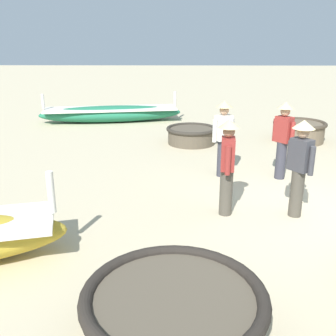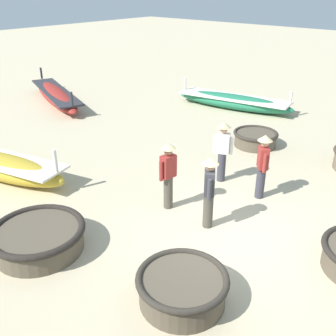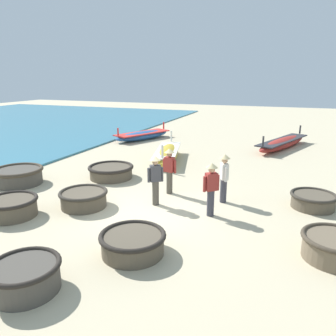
{
  "view_description": "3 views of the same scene",
  "coord_description": "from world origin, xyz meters",
  "px_view_note": "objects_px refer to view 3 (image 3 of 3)",
  "views": [
    {
      "loc": [
        -6.21,
        2.64,
        2.9
      ],
      "look_at": [
        0.23,
        2.75,
        0.78
      ],
      "focal_mm": 42.0,
      "sensor_mm": 36.0,
      "label": 1
    },
    {
      "loc": [
        -6.1,
        -3.59,
        4.95
      ],
      "look_at": [
        0.57,
        2.21,
        0.72
      ],
      "focal_mm": 42.0,
      "sensor_mm": 36.0,
      "label": 2
    },
    {
      "loc": [
        4.05,
        -8.81,
        4.13
      ],
      "look_at": [
        -0.01,
        1.76,
        0.95
      ],
      "focal_mm": 35.0,
      "sensor_mm": 36.0,
      "label": 3
    }
  ],
  "objects_px": {
    "coracle_far_right": "(335,246)",
    "fisherman_by_coracle": "(211,186)",
    "coracle_weathered": "(133,242)",
    "coracle_front_left": "(25,276)",
    "coracle_beside_post": "(12,206)",
    "coracle_center": "(111,171)",
    "long_boat_red_hull": "(283,143)",
    "coracle_far_left": "(84,198)",
    "fisherman_standing_left": "(224,175)",
    "coracle_tilted": "(18,175)",
    "long_boat_blue_hull": "(167,154)",
    "coracle_upturned": "(313,200)",
    "long_boat_ochre_hull": "(142,135)",
    "fisherman_crouching": "(155,177)",
    "fisherman_standing_right": "(169,168)"
  },
  "relations": [
    {
      "from": "coracle_beside_post",
      "to": "fisherman_crouching",
      "type": "bearing_deg",
      "value": 33.31
    },
    {
      "from": "long_boat_ochre_hull",
      "to": "fisherman_standing_left",
      "type": "distance_m",
      "value": 12.0
    },
    {
      "from": "coracle_beside_post",
      "to": "fisherman_standing_left",
      "type": "distance_m",
      "value": 6.75
    },
    {
      "from": "coracle_upturned",
      "to": "long_boat_ochre_hull",
      "type": "xyz_separation_m",
      "value": [
        -10.29,
        8.81,
        0.03
      ]
    },
    {
      "from": "fisherman_standing_right",
      "to": "coracle_weathered",
      "type": "bearing_deg",
      "value": -80.99
    },
    {
      "from": "coracle_weathered",
      "to": "coracle_center",
      "type": "height_order",
      "value": "coracle_center"
    },
    {
      "from": "coracle_beside_post",
      "to": "long_boat_ochre_hull",
      "type": "relative_size",
      "value": 0.35
    },
    {
      "from": "coracle_far_left",
      "to": "coracle_center",
      "type": "bearing_deg",
      "value": 104.38
    },
    {
      "from": "coracle_beside_post",
      "to": "fisherman_crouching",
      "type": "relative_size",
      "value": 0.93
    },
    {
      "from": "coracle_upturned",
      "to": "long_boat_red_hull",
      "type": "xyz_separation_m",
      "value": [
        -1.32,
        9.28,
        0.05
      ]
    },
    {
      "from": "coracle_far_left",
      "to": "fisherman_crouching",
      "type": "relative_size",
      "value": 0.95
    },
    {
      "from": "fisherman_standing_right",
      "to": "coracle_far_left",
      "type": "bearing_deg",
      "value": -134.62
    },
    {
      "from": "coracle_upturned",
      "to": "coracle_front_left",
      "type": "distance_m",
      "value": 8.67
    },
    {
      "from": "coracle_beside_post",
      "to": "coracle_center",
      "type": "xyz_separation_m",
      "value": [
        0.79,
        4.51,
        -0.02
      ]
    },
    {
      "from": "coracle_upturned",
      "to": "fisherman_by_coracle",
      "type": "xyz_separation_m",
      "value": [
        -2.96,
        -1.81,
        0.69
      ]
    },
    {
      "from": "coracle_beside_post",
      "to": "coracle_tilted",
      "type": "relative_size",
      "value": 0.8
    },
    {
      "from": "fisherman_standing_left",
      "to": "long_boat_ochre_hull",
      "type": "bearing_deg",
      "value": 128.5
    },
    {
      "from": "long_boat_blue_hull",
      "to": "fisherman_standing_left",
      "type": "height_order",
      "value": "fisherman_standing_left"
    },
    {
      "from": "fisherman_standing_right",
      "to": "coracle_far_right",
      "type": "bearing_deg",
      "value": -28.41
    },
    {
      "from": "long_boat_ochre_hull",
      "to": "fisherman_standing_right",
      "type": "relative_size",
      "value": 2.66
    },
    {
      "from": "long_boat_ochre_hull",
      "to": "coracle_far_right",
      "type": "bearing_deg",
      "value": -48.51
    },
    {
      "from": "coracle_far_right",
      "to": "fisherman_standing_right",
      "type": "distance_m",
      "value": 5.92
    },
    {
      "from": "long_boat_blue_hull",
      "to": "fisherman_standing_right",
      "type": "distance_m",
      "value": 4.86
    },
    {
      "from": "coracle_weathered",
      "to": "coracle_tilted",
      "type": "bearing_deg",
      "value": 154.77
    },
    {
      "from": "coracle_far_left",
      "to": "coracle_upturned",
      "type": "bearing_deg",
      "value": 20.35
    },
    {
      "from": "coracle_far_right",
      "to": "coracle_far_left",
      "type": "bearing_deg",
      "value": 175.31
    },
    {
      "from": "coracle_tilted",
      "to": "coracle_upturned",
      "type": "bearing_deg",
      "value": 8.1
    },
    {
      "from": "fisherman_by_coracle",
      "to": "fisherman_standing_right",
      "type": "distance_m",
      "value": 2.35
    },
    {
      "from": "coracle_front_left",
      "to": "long_boat_red_hull",
      "type": "bearing_deg",
      "value": 75.33
    },
    {
      "from": "coracle_far_left",
      "to": "fisherman_standing_right",
      "type": "bearing_deg",
      "value": 45.38
    },
    {
      "from": "coracle_weathered",
      "to": "coracle_front_left",
      "type": "bearing_deg",
      "value": -123.55
    },
    {
      "from": "coracle_far_right",
      "to": "fisherman_by_coracle",
      "type": "distance_m",
      "value": 3.64
    },
    {
      "from": "coracle_tilted",
      "to": "coracle_weathered",
      "type": "distance_m",
      "value": 7.35
    },
    {
      "from": "coracle_front_left",
      "to": "long_boat_blue_hull",
      "type": "distance_m",
      "value": 10.83
    },
    {
      "from": "long_boat_ochre_hull",
      "to": "coracle_tilted",
      "type": "bearing_deg",
      "value": -92.91
    },
    {
      "from": "long_boat_ochre_hull",
      "to": "long_boat_red_hull",
      "type": "distance_m",
      "value": 8.98
    },
    {
      "from": "long_boat_blue_hull",
      "to": "coracle_far_left",
      "type": "bearing_deg",
      "value": -93.08
    },
    {
      "from": "coracle_far_right",
      "to": "fisherman_crouching",
      "type": "bearing_deg",
      "value": 162.85
    },
    {
      "from": "coracle_center",
      "to": "long_boat_blue_hull",
      "type": "distance_m",
      "value": 3.77
    },
    {
      "from": "coracle_upturned",
      "to": "coracle_far_left",
      "type": "relative_size",
      "value": 0.92
    },
    {
      "from": "coracle_tilted",
      "to": "long_boat_ochre_hull",
      "type": "relative_size",
      "value": 0.43
    },
    {
      "from": "coracle_beside_post",
      "to": "coracle_upturned",
      "type": "height_order",
      "value": "coracle_beside_post"
    },
    {
      "from": "coracle_upturned",
      "to": "coracle_far_left",
      "type": "height_order",
      "value": "coracle_far_left"
    },
    {
      "from": "long_boat_blue_hull",
      "to": "fisherman_by_coracle",
      "type": "distance_m",
      "value": 6.97
    },
    {
      "from": "coracle_far_right",
      "to": "coracle_far_left",
      "type": "height_order",
      "value": "coracle_far_right"
    },
    {
      "from": "coracle_weathered",
      "to": "fisherman_standing_right",
      "type": "height_order",
      "value": "fisherman_standing_right"
    },
    {
      "from": "coracle_beside_post",
      "to": "fisherman_crouching",
      "type": "xyz_separation_m",
      "value": [
        3.71,
        2.44,
        0.64
      ]
    },
    {
      "from": "coracle_beside_post",
      "to": "coracle_weathered",
      "type": "relative_size",
      "value": 0.96
    },
    {
      "from": "coracle_tilted",
      "to": "coracle_far_left",
      "type": "relative_size",
      "value": 1.23
    },
    {
      "from": "coracle_far_left",
      "to": "fisherman_standing_right",
      "type": "distance_m",
      "value": 3.16
    }
  ]
}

